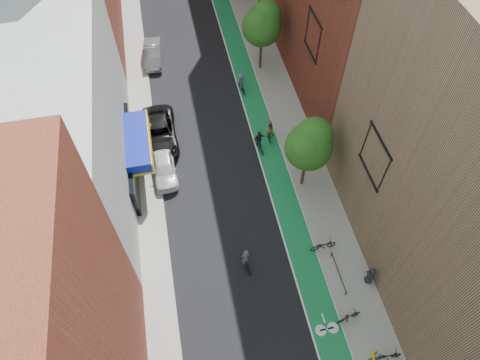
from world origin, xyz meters
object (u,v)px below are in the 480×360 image
parked_car_white (164,167)px  cyclist_lane_far (241,84)px  parked_car_black (160,133)px  parked_car_silver (153,54)px  cyclist_lead (246,262)px  cyclist_lane_near (269,131)px  cyclist_lane_mid (259,143)px  pedestrian (370,275)px

parked_car_white → cyclist_lane_far: (7.80, 8.07, 0.13)m
cyclist_lane_far → parked_car_black: bearing=16.8°
parked_car_silver → cyclist_lead: cyclist_lead is taller
parked_car_black → cyclist_lane_near: size_ratio=3.04×
cyclist_lead → cyclist_lane_near: 11.80m
cyclist_lane_near → cyclist_lane_mid: size_ratio=1.00×
cyclist_lane_mid → parked_car_silver: bearing=-70.2°
cyclist_lane_near → parked_car_silver: bearing=-49.2°
parked_car_silver → pedestrian: (11.90, -25.85, 0.21)m
parked_car_black → pedestrian: pedestrian is taller
parked_car_black → cyclist_lane_mid: (7.80, -2.66, -0.11)m
parked_car_silver → parked_car_black: bearing=-87.3°
cyclist_lead → cyclist_lane_far: cyclist_lead is taller
parked_car_white → pedestrian: size_ratio=2.75×
parked_car_silver → cyclist_lane_near: (8.57, -12.21, 0.11)m
parked_car_silver → pedestrian: pedestrian is taller
cyclist_lane_mid → pedestrian: size_ratio=1.22×
parked_car_black → cyclist_lane_far: cyclist_lane_far is taller
parked_car_white → parked_car_silver: 14.13m
cyclist_lane_far → parked_car_silver: bearing=-51.8°
parked_car_silver → cyclist_lane_far: bearing=-34.7°
parked_car_white → parked_car_black: size_ratio=0.74×
parked_car_black → cyclist_lane_mid: 8.24m
cyclist_lane_near → pedestrian: 14.04m
parked_car_black → pedestrian: bearing=-51.6°
cyclist_lead → pedestrian: size_ratio=1.34×
parked_car_silver → cyclist_lane_far: size_ratio=2.34×
parked_car_white → parked_car_silver: parked_car_white is taller
parked_car_silver → cyclist_lead: 23.57m
cyclist_lead → cyclist_lane_mid: 10.53m
parked_car_black → parked_car_silver: 10.52m
cyclist_lane_mid → pedestrian: bearing=99.3°
parked_car_black → cyclist_lane_near: (8.87, -1.70, 0.02)m
parked_car_black → parked_car_silver: bearing=88.3°
pedestrian → parked_car_white: bearing=-127.9°
cyclist_lane_near → parked_car_white: bearing=17.9°
cyclist_lane_far → pedestrian: 20.27m
parked_car_black → cyclist_lane_mid: bearing=-18.9°
parked_car_silver → cyclist_lane_far: (7.50, -6.06, 0.13)m
parked_car_black → cyclist_lead: (4.53, -12.67, -0.08)m
parked_car_black → cyclist_lane_far: size_ratio=3.09×
cyclist_lane_near → cyclist_lane_far: bearing=-74.4°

